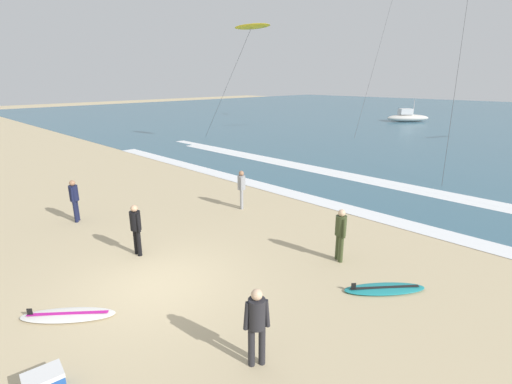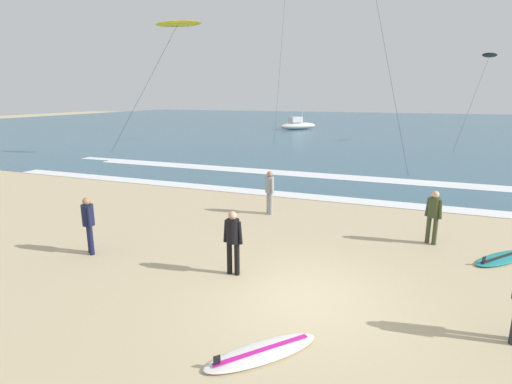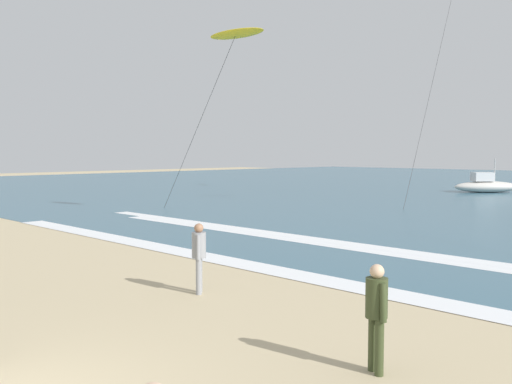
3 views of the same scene
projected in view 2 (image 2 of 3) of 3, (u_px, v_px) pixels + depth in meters
The scene contains 14 objects.
ground_plane at pixel (303, 298), 8.65m from camera, with size 160.00×160.00×0.00m, color tan.
ocean_surface at pixel (399, 126), 56.94m from camera, with size 140.00×90.00×0.01m, color #386075.
wave_foam_shoreline at pixel (363, 202), 16.46m from camera, with size 37.55×1.00×0.01m, color white.
wave_foam_mid_break at pixel (406, 183), 19.88m from camera, with size 37.32×0.66×0.01m, color white.
wave_foam_outer_break at pixel (370, 178), 21.16m from camera, with size 38.53×0.77×0.01m, color white.
surfer_left_far at pixel (233, 237), 9.60m from camera, with size 0.51×0.32×1.60m.
surfer_background_far at pixel (88, 220), 10.88m from camera, with size 0.46×0.38×1.60m.
surfer_left_near at pixel (270, 189), 14.58m from camera, with size 0.43×0.42×1.60m.
surfer_right_near at pixel (433, 213), 11.61m from camera, with size 0.49×0.32×1.60m.
surfboard_left_pile at pixel (502, 258), 10.67m from camera, with size 1.82×1.99×0.25m.
surfboard_near_water at pixel (262, 352), 6.76m from camera, with size 1.84×1.97×0.25m.
kite_yellow_low_near at pixel (178, 25), 25.79m from camera, with size 8.58×1.37×8.96m.
kite_black_high_right at pixel (490, 55), 34.52m from camera, with size 3.63×8.38×7.85m.
offshore_boat at pixel (298, 125), 51.01m from camera, with size 4.71×5.03×2.70m.
Camera 2 is at (1.90, -7.70, 4.27)m, focal length 28.13 mm.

